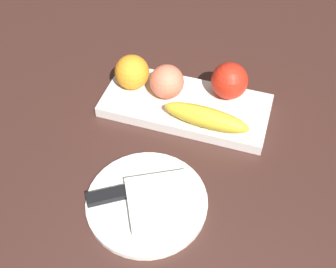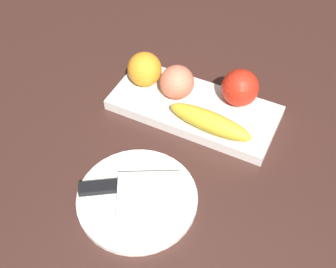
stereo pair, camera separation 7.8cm
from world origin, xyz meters
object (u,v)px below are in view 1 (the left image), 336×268
at_px(fruit_tray, 186,105).
at_px(knife, 121,193).
at_px(apple, 230,81).
at_px(dinner_plate, 147,202).
at_px(banana, 206,117).
at_px(peach, 167,82).
at_px(folded_napkin, 161,201).
at_px(orange_near_apple, 132,72).

xyz_separation_m(fruit_tray, knife, (-0.05, -0.25, 0.00)).
relative_size(apple, dinner_plate, 0.36).
bearing_deg(dinner_plate, fruit_tray, 90.00).
height_order(fruit_tray, banana, banana).
xyz_separation_m(fruit_tray, peach, (-0.04, 0.01, 0.05)).
relative_size(apple, banana, 0.44).
height_order(apple, knife, apple).
bearing_deg(fruit_tray, peach, 169.20).
height_order(fruit_tray, knife, same).
height_order(apple, folded_napkin, apple).
bearing_deg(orange_near_apple, banana, -20.07).
xyz_separation_m(peach, knife, (-0.00, -0.26, -0.04)).
bearing_deg(fruit_tray, apple, 31.16).
height_order(orange_near_apple, peach, orange_near_apple).
distance_m(banana, dinner_plate, 0.21).
relative_size(folded_napkin, knife, 0.71).
relative_size(banana, dinner_plate, 0.81).
bearing_deg(orange_near_apple, knife, -73.89).
bearing_deg(apple, peach, -162.31).
bearing_deg(peach, orange_near_apple, 176.16).
bearing_deg(folded_napkin, apple, 79.92).
distance_m(fruit_tray, folded_napkin, 0.25).
height_order(apple, orange_near_apple, apple).
relative_size(orange_near_apple, peach, 1.03).
bearing_deg(orange_near_apple, dinner_plate, -64.57).
relative_size(banana, folded_napkin, 1.51).
bearing_deg(folded_napkin, dinner_plate, 180.00).
bearing_deg(banana, dinner_plate, -101.79).
xyz_separation_m(apple, banana, (-0.02, -0.10, -0.02)).
bearing_deg(fruit_tray, orange_near_apple, 173.64).
bearing_deg(folded_napkin, banana, 81.70).
bearing_deg(knife, peach, 56.31).
relative_size(fruit_tray, dinner_plate, 1.62).
bearing_deg(peach, fruit_tray, -10.80).
relative_size(apple, folded_napkin, 0.67).
relative_size(apple, peach, 1.07).
bearing_deg(peach, dinner_plate, -80.12).
bearing_deg(fruit_tray, banana, -43.00).
bearing_deg(apple, fruit_tray, -148.84).
xyz_separation_m(apple, peach, (-0.12, -0.04, -0.00)).
bearing_deg(folded_napkin, peach, 105.64).
xyz_separation_m(folded_napkin, knife, (-0.07, -0.00, -0.00)).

